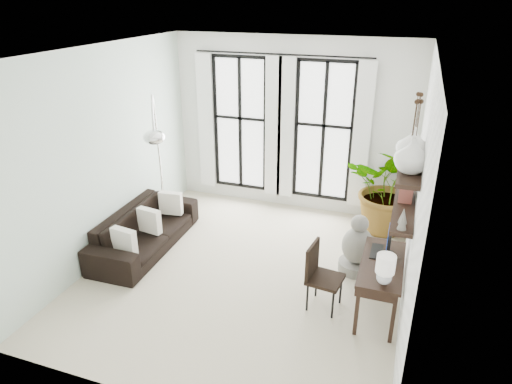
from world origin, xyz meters
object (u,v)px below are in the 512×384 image
at_px(desk_chair, 319,272).
at_px(buddha, 357,248).
at_px(sofa, 145,229).
at_px(arc_lamp, 155,131).
at_px(plant, 391,189).
at_px(desk, 382,267).

relative_size(desk_chair, buddha, 0.98).
relative_size(sofa, buddha, 2.40).
bearing_deg(arc_lamp, plant, 22.28).
relative_size(sofa, plant, 1.40).
relative_size(sofa, arc_lamp, 0.91).
distance_m(desk_chair, arc_lamp, 3.34).
bearing_deg(sofa, desk_chair, -102.06).
height_order(plant, desk, plant).
xyz_separation_m(sofa, arc_lamp, (0.10, 0.42, 1.55)).
bearing_deg(desk, sofa, 172.69).
height_order(desk, arc_lamp, arc_lamp).
bearing_deg(buddha, sofa, -172.83).
height_order(plant, arc_lamp, arc_lamp).
distance_m(desk, desk_chair, 0.79).
relative_size(desk, arc_lamp, 0.51).
distance_m(sofa, desk, 3.80).
height_order(sofa, buddha, buddha).
xyz_separation_m(sofa, plant, (3.69, 1.89, 0.47)).
distance_m(sofa, plant, 4.17).
bearing_deg(plant, sofa, -152.94).
relative_size(plant, desk, 1.28).
xyz_separation_m(desk, buddha, (-0.40, 0.90, -0.31)).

